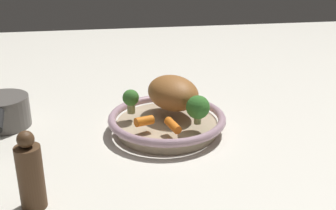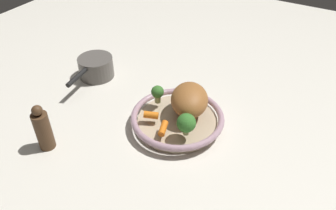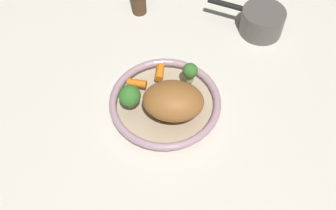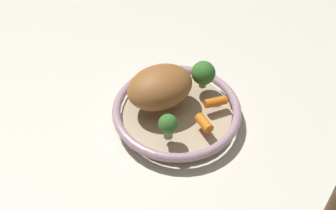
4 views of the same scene
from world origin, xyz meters
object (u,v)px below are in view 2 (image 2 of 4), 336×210
(roast_chicken_piece, at_px, (189,100))
(baby_carrot_left, at_px, (164,129))
(serving_bowl, at_px, (177,120))
(saucepan, at_px, (96,67))
(broccoli_floret_mid, at_px, (186,123))
(baby_carrot_near_rim, at_px, (151,115))
(broccoli_floret_edge, at_px, (158,93))
(pepper_mill, at_px, (43,129))

(roast_chicken_piece, height_order, baby_carrot_left, roast_chicken_piece)
(roast_chicken_piece, bearing_deg, serving_bowl, 149.99)
(baby_carrot_left, distance_m, saucepan, 0.43)
(roast_chicken_piece, xyz_separation_m, baby_carrot_left, (-0.12, 0.02, -0.03))
(roast_chicken_piece, xyz_separation_m, saucepan, (0.06, 0.41, -0.05))
(serving_bowl, distance_m, broccoli_floret_mid, 0.10)
(serving_bowl, xyz_separation_m, baby_carrot_near_rim, (-0.05, 0.06, 0.03))
(broccoli_floret_edge, xyz_separation_m, pepper_mill, (-0.28, 0.19, -0.01))
(baby_carrot_near_rim, xyz_separation_m, pepper_mill, (-0.21, 0.21, 0.01))
(baby_carrot_near_rim, distance_m, broccoli_floret_mid, 0.12)
(baby_carrot_left, relative_size, pepper_mill, 0.34)
(baby_carrot_near_rim, bearing_deg, saucepan, 66.59)
(broccoli_floret_mid, bearing_deg, saucepan, 71.30)
(baby_carrot_left, height_order, saucepan, saucepan)
(serving_bowl, bearing_deg, baby_carrot_near_rim, 131.20)
(roast_chicken_piece, distance_m, broccoli_floret_edge, 0.10)
(serving_bowl, bearing_deg, broccoli_floret_edge, 74.65)
(baby_carrot_near_rim, bearing_deg, roast_chicken_piece, -42.48)
(broccoli_floret_mid, height_order, pepper_mill, pepper_mill)
(broccoli_floret_edge, distance_m, saucepan, 0.31)
(baby_carrot_left, relative_size, broccoli_floret_edge, 0.84)
(serving_bowl, height_order, broccoli_floret_mid, broccoli_floret_mid)
(broccoli_floret_mid, xyz_separation_m, pepper_mill, (-0.20, 0.33, -0.02))
(serving_bowl, relative_size, saucepan, 1.22)
(baby_carrot_near_rim, bearing_deg, serving_bowl, -48.80)
(serving_bowl, relative_size, baby_carrot_left, 5.76)
(broccoli_floret_edge, bearing_deg, roast_chicken_piece, -83.20)
(baby_carrot_left, relative_size, baby_carrot_near_rim, 1.14)
(baby_carrot_near_rim, xyz_separation_m, broccoli_floret_mid, (-0.01, -0.12, 0.03))
(pepper_mill, height_order, saucepan, pepper_mill)
(roast_chicken_piece, bearing_deg, broccoli_floret_mid, -157.52)
(baby_carrot_near_rim, distance_m, pepper_mill, 0.30)
(serving_bowl, height_order, saucepan, saucepan)
(broccoli_floret_mid, bearing_deg, pepper_mill, 120.79)
(pepper_mill, bearing_deg, saucepan, 17.94)
(serving_bowl, bearing_deg, broccoli_floret_mid, -135.63)
(baby_carrot_near_rim, bearing_deg, broccoli_floret_edge, 17.23)
(roast_chicken_piece, height_order, broccoli_floret_mid, roast_chicken_piece)
(baby_carrot_near_rim, bearing_deg, pepper_mill, 134.12)
(pepper_mill, bearing_deg, broccoli_floret_mid, -59.21)
(serving_bowl, relative_size, broccoli_floret_edge, 4.81)
(serving_bowl, height_order, baby_carrot_near_rim, baby_carrot_near_rim)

